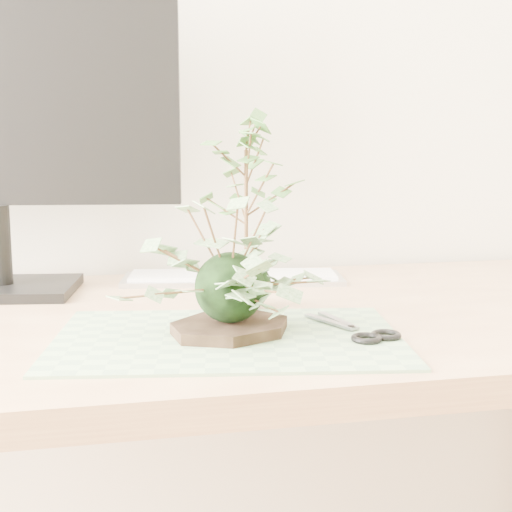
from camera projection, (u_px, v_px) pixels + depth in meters
name	position (u px, v px, depth m)	size (l,w,h in m)	color
desk	(276.00, 365.00, 1.10)	(1.60, 0.70, 0.74)	tan
cutting_mat	(228.00, 338.00, 0.93)	(0.45, 0.30, 0.00)	gray
stone_dish	(230.00, 328.00, 0.94)	(0.17, 0.17, 0.01)	black
ivy_kokedama	(230.00, 254.00, 0.93)	(0.33, 0.33, 0.19)	black
maple_kokedama	(246.00, 163.00, 1.06)	(0.20, 0.20, 0.32)	black
keyboard	(233.00, 277.00, 1.31)	(0.42, 0.18, 0.02)	#AFAFB4
scissors	(361.00, 333.00, 0.93)	(0.08, 0.17, 0.01)	gray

